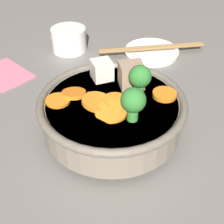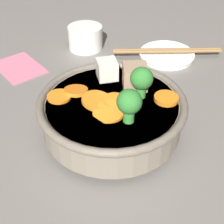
{
  "view_description": "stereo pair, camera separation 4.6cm",
  "coord_description": "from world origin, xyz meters",
  "px_view_note": "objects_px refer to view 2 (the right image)",
  "views": [
    {
      "loc": [
        0.2,
        -0.3,
        0.33
      ],
      "look_at": [
        0.0,
        0.0,
        0.04
      ],
      "focal_mm": 50.0,
      "sensor_mm": 36.0,
      "label": 1
    },
    {
      "loc": [
        0.24,
        -0.27,
        0.33
      ],
      "look_at": [
        0.0,
        0.0,
        0.04
      ],
      "focal_mm": 50.0,
      "sensor_mm": 36.0,
      "label": 2
    }
  ],
  "objects_px": {
    "chopsticks_pair": "(167,51)",
    "tea_cup": "(85,37)",
    "stirfry_bowl": "(113,110)",
    "side_saucer": "(167,55)"
  },
  "relations": [
    {
      "from": "stirfry_bowl",
      "to": "tea_cup",
      "type": "distance_m",
      "value": 0.29
    },
    {
      "from": "side_saucer",
      "to": "chopsticks_pair",
      "type": "height_order",
      "value": "chopsticks_pair"
    },
    {
      "from": "side_saucer",
      "to": "chopsticks_pair",
      "type": "distance_m",
      "value": 0.01
    },
    {
      "from": "side_saucer",
      "to": "tea_cup",
      "type": "bearing_deg",
      "value": -153.16
    },
    {
      "from": "chopsticks_pair",
      "to": "tea_cup",
      "type": "bearing_deg",
      "value": -153.16
    },
    {
      "from": "tea_cup",
      "to": "chopsticks_pair",
      "type": "relative_size",
      "value": 0.42
    },
    {
      "from": "stirfry_bowl",
      "to": "tea_cup",
      "type": "relative_size",
      "value": 2.88
    },
    {
      "from": "stirfry_bowl",
      "to": "side_saucer",
      "type": "xyz_separation_m",
      "value": [
        -0.07,
        0.25,
        -0.03
      ]
    },
    {
      "from": "stirfry_bowl",
      "to": "tea_cup",
      "type": "xyz_separation_m",
      "value": [
        -0.23,
        0.17,
        -0.02
      ]
    },
    {
      "from": "stirfry_bowl",
      "to": "chopsticks_pair",
      "type": "bearing_deg",
      "value": 105.16
    }
  ]
}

